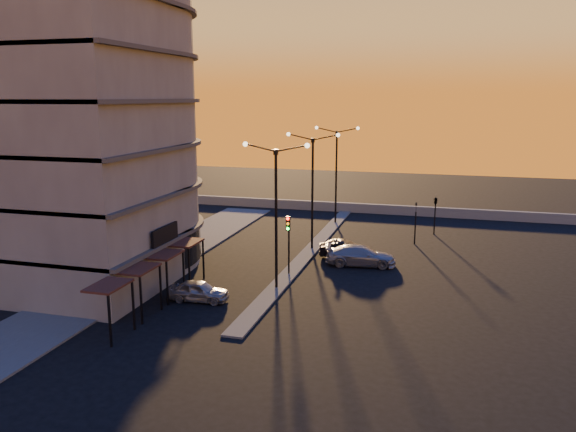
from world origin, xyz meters
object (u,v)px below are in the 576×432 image
(streetlamp_mid, at_px, (313,182))
(car_sedan, at_px, (345,249))
(traffic_light_main, at_px, (288,235))
(car_wagon, at_px, (361,256))
(car_hatchback, at_px, (199,291))

(streetlamp_mid, distance_m, car_sedan, 6.01)
(streetlamp_mid, xyz_separation_m, traffic_light_main, (0.00, -7.13, -2.70))
(traffic_light_main, xyz_separation_m, car_wagon, (4.50, 3.80, -2.14))
(traffic_light_main, height_order, car_wagon, traffic_light_main)
(car_hatchback, distance_m, car_wagon, 13.15)
(car_sedan, distance_m, car_wagon, 2.27)
(streetlamp_mid, relative_size, car_wagon, 1.85)
(car_wagon, bearing_deg, car_sedan, 33.15)
(traffic_light_main, distance_m, car_sedan, 6.69)
(traffic_light_main, relative_size, car_sedan, 1.05)
(streetlamp_mid, bearing_deg, car_sedan, -27.72)
(streetlamp_mid, relative_size, car_hatchback, 2.55)
(car_hatchback, xyz_separation_m, car_wagon, (8.42, 10.10, 0.11))
(traffic_light_main, bearing_deg, car_hatchback, -121.90)
(car_sedan, relative_size, car_wagon, 0.78)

